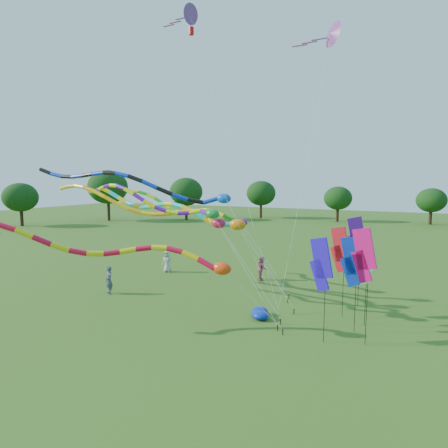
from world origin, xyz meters
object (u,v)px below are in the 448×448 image
at_px(person_a, 167,261).
at_px(person_c, 262,268).
at_px(blue_nylon_heap, 266,315).
at_px(tube_kite_red, 136,253).
at_px(tube_kite_orange, 151,208).
at_px(person_b, 109,280).

relative_size(person_a, person_c, 0.98).
xyz_separation_m(blue_nylon_heap, person_c, (-2.96, 7.27, 0.65)).
height_order(tube_kite_red, blue_nylon_heap, tube_kite_red).
bearing_deg(tube_kite_orange, person_c, 62.32).
bearing_deg(person_c, tube_kite_red, 143.49).
bearing_deg(person_a, tube_kite_red, -75.15).
bearing_deg(person_a, person_c, -4.35).
bearing_deg(tube_kite_orange, person_b, 179.18).
distance_m(person_b, person_c, 10.76).
xyz_separation_m(tube_kite_orange, person_b, (-3.56, 0.07, -4.80)).
bearing_deg(tube_kite_red, person_c, 57.63).
bearing_deg(blue_nylon_heap, person_c, 112.13).
relative_size(tube_kite_orange, blue_nylon_heap, 12.29).
relative_size(tube_kite_red, blue_nylon_heap, 10.54).
distance_m(tube_kite_orange, person_b, 5.98).
bearing_deg(tube_kite_orange, person_a, 118.85).
relative_size(tube_kite_orange, person_a, 8.79).
relative_size(person_a, person_b, 0.95).
xyz_separation_m(tube_kite_orange, blue_nylon_heap, (7.04, 0.39, -5.48)).
distance_m(tube_kite_orange, person_c, 9.93).
bearing_deg(person_b, person_a, 114.76).
xyz_separation_m(blue_nylon_heap, person_a, (-10.57, 6.12, 0.63)).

